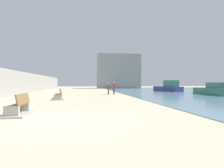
# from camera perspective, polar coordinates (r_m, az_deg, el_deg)

# --- Properties ---
(ground_plane) EXTENTS (120.00, 120.00, 0.00)m
(ground_plane) POSITION_cam_1_polar(r_m,az_deg,el_deg) (26.29, -10.25, -2.93)
(ground_plane) COLOR beige
(seawall) EXTENTS (0.80, 64.00, 2.96)m
(seawall) POSITION_cam_1_polar(r_m,az_deg,el_deg) (27.56, -26.03, 0.27)
(seawall) COLOR #ADAAA3
(seawall) RESTS_ON ground
(bench_near) EXTENTS (1.13, 2.12, 0.98)m
(bench_near) POSITION_cam_1_polar(r_m,az_deg,el_deg) (9.81, -26.29, -6.96)
(bench_near) COLOR #ADAAA3
(bench_near) RESTS_ON ground
(bench_far) EXTENTS (1.23, 2.17, 0.98)m
(bench_far) POSITION_cam_1_polar(r_m,az_deg,el_deg) (17.72, -15.80, -3.73)
(bench_far) COLOR #ADAAA3
(bench_far) RESTS_ON ground
(person_walking) EXTENTS (0.21, 0.53, 1.58)m
(person_walking) POSITION_cam_1_polar(r_m,az_deg,el_deg) (24.71, -1.10, -1.03)
(person_walking) COLOR #333338
(person_walking) RESTS_ON ground
(person_standing) EXTENTS (0.28, 0.50, 1.66)m
(person_standing) POSITION_cam_1_polar(r_m,az_deg,el_deg) (24.91, 0.59, -0.88)
(person_standing) COLOR #333338
(person_standing) RESTS_ON ground
(boat_mid_bay) EXTENTS (3.32, 6.09, 7.27)m
(boat_mid_bay) POSITION_cam_1_polar(r_m,az_deg,el_deg) (34.55, 16.58, -0.93)
(boat_mid_bay) COLOR navy
(boat_mid_bay) RESTS_ON water_bay
(boat_outer) EXTENTS (2.12, 6.15, 1.50)m
(boat_outer) POSITION_cam_1_polar(r_m,az_deg,el_deg) (26.24, 28.08, -1.64)
(boat_outer) COLOR #337060
(boat_outer) RESTS_ON water_bay
(harbor_building) EXTENTS (12.00, 6.00, 9.63)m
(harbor_building) POSITION_cam_1_polar(r_m,az_deg,el_deg) (55.17, 1.86, 3.74)
(harbor_building) COLOR gray
(harbor_building) RESTS_ON ground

